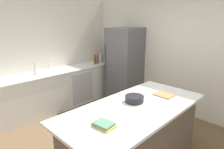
{
  "coord_description": "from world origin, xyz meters",
  "views": [
    {
      "loc": [
        1.9,
        -1.8,
        2.05
      ],
      "look_at": [
        -0.73,
        0.87,
        1.0
      ],
      "focal_mm": 31.13,
      "sensor_mm": 36.0,
      "label": 1
    }
  ],
  "objects_px": {
    "refrigerator": "(124,65)",
    "hot_sauce_bottle": "(102,58)",
    "sink_faucet": "(49,65)",
    "mixing_bowl": "(134,99)",
    "soda_bottle": "(101,58)",
    "whiskey_bottle": "(95,60)",
    "gin_bottle": "(102,58)",
    "flower_vase": "(35,70)",
    "cutting_board": "(164,95)",
    "vinegar_bottle": "(98,59)",
    "kitchen_island": "(134,136)",
    "cookbook_stack": "(104,125)",
    "olive_oil_bottle": "(107,57)"
  },
  "relations": [
    {
      "from": "soda_bottle",
      "to": "vinegar_bottle",
      "type": "height_order",
      "value": "soda_bottle"
    },
    {
      "from": "hot_sauce_bottle",
      "to": "mixing_bowl",
      "type": "xyz_separation_m",
      "value": [
        2.49,
        -1.66,
        -0.05
      ]
    },
    {
      "from": "gin_bottle",
      "to": "whiskey_bottle",
      "type": "relative_size",
      "value": 1.23
    },
    {
      "from": "flower_vase",
      "to": "hot_sauce_bottle",
      "type": "bearing_deg",
      "value": 91.41
    },
    {
      "from": "vinegar_bottle",
      "to": "whiskey_bottle",
      "type": "relative_size",
      "value": 1.26
    },
    {
      "from": "sink_faucet",
      "to": "soda_bottle",
      "type": "relative_size",
      "value": 0.88
    },
    {
      "from": "refrigerator",
      "to": "whiskey_bottle",
      "type": "distance_m",
      "value": 0.83
    },
    {
      "from": "vinegar_bottle",
      "to": "whiskey_bottle",
      "type": "height_order",
      "value": "vinegar_bottle"
    },
    {
      "from": "soda_bottle",
      "to": "mixing_bowl",
      "type": "xyz_separation_m",
      "value": [
        2.32,
        -1.46,
        -0.08
      ]
    },
    {
      "from": "cookbook_stack",
      "to": "flower_vase",
      "type": "bearing_deg",
      "value": 170.66
    },
    {
      "from": "sink_faucet",
      "to": "olive_oil_bottle",
      "type": "distance_m",
      "value": 1.75
    },
    {
      "from": "kitchen_island",
      "to": "sink_faucet",
      "type": "relative_size",
      "value": 7.37
    },
    {
      "from": "cutting_board",
      "to": "soda_bottle",
      "type": "bearing_deg",
      "value": 159.25
    },
    {
      "from": "gin_bottle",
      "to": "whiskey_bottle",
      "type": "distance_m",
      "value": 0.29
    },
    {
      "from": "flower_vase",
      "to": "hot_sauce_bottle",
      "type": "distance_m",
      "value": 1.99
    },
    {
      "from": "refrigerator",
      "to": "sink_faucet",
      "type": "height_order",
      "value": "refrigerator"
    },
    {
      "from": "cookbook_stack",
      "to": "refrigerator",
      "type": "bearing_deg",
      "value": 126.56
    },
    {
      "from": "kitchen_island",
      "to": "cookbook_stack",
      "type": "bearing_deg",
      "value": -83.72
    },
    {
      "from": "sink_faucet",
      "to": "vinegar_bottle",
      "type": "xyz_separation_m",
      "value": [
        0.14,
        1.36,
        -0.03
      ]
    },
    {
      "from": "refrigerator",
      "to": "hot_sauce_bottle",
      "type": "xyz_separation_m",
      "value": [
        -0.91,
        0.06,
        0.08
      ]
    },
    {
      "from": "olive_oil_bottle",
      "to": "whiskey_bottle",
      "type": "height_order",
      "value": "olive_oil_bottle"
    },
    {
      "from": "sink_faucet",
      "to": "gin_bottle",
      "type": "bearing_deg",
      "value": 87.07
    },
    {
      "from": "mixing_bowl",
      "to": "whiskey_bottle",
      "type": "bearing_deg",
      "value": 151.49
    },
    {
      "from": "mixing_bowl",
      "to": "cutting_board",
      "type": "relative_size",
      "value": 0.93
    },
    {
      "from": "sink_faucet",
      "to": "soda_bottle",
      "type": "bearing_deg",
      "value": 84.47
    },
    {
      "from": "soda_bottle",
      "to": "whiskey_bottle",
      "type": "height_order",
      "value": "soda_bottle"
    },
    {
      "from": "refrigerator",
      "to": "olive_oil_bottle",
      "type": "xyz_separation_m",
      "value": [
        -0.77,
        0.14,
        0.09
      ]
    },
    {
      "from": "sink_faucet",
      "to": "gin_bottle",
      "type": "relative_size",
      "value": 0.97
    },
    {
      "from": "soda_bottle",
      "to": "mixing_bowl",
      "type": "height_order",
      "value": "soda_bottle"
    },
    {
      "from": "sink_faucet",
      "to": "mixing_bowl",
      "type": "relative_size",
      "value": 1.1
    },
    {
      "from": "kitchen_island",
      "to": "whiskey_bottle",
      "type": "height_order",
      "value": "whiskey_bottle"
    },
    {
      "from": "sink_faucet",
      "to": "cookbook_stack",
      "type": "xyz_separation_m",
      "value": [
        2.64,
        -0.76,
        -0.13
      ]
    },
    {
      "from": "flower_vase",
      "to": "mixing_bowl",
      "type": "xyz_separation_m",
      "value": [
        2.44,
        0.34,
        -0.04
      ]
    },
    {
      "from": "whiskey_bottle",
      "to": "mixing_bowl",
      "type": "xyz_separation_m",
      "value": [
        2.33,
        -1.27,
        -0.05
      ]
    },
    {
      "from": "hot_sauce_bottle",
      "to": "whiskey_bottle",
      "type": "bearing_deg",
      "value": -67.99
    },
    {
      "from": "soda_bottle",
      "to": "cutting_board",
      "type": "bearing_deg",
      "value": -20.75
    },
    {
      "from": "cutting_board",
      "to": "vinegar_bottle",
      "type": "bearing_deg",
      "value": 161.29
    },
    {
      "from": "olive_oil_bottle",
      "to": "cutting_board",
      "type": "distance_m",
      "value": 2.81
    },
    {
      "from": "refrigerator",
      "to": "whiskey_bottle",
      "type": "bearing_deg",
      "value": -156.04
    },
    {
      "from": "vinegar_bottle",
      "to": "whiskey_bottle",
      "type": "bearing_deg",
      "value": -93.37
    },
    {
      "from": "cookbook_stack",
      "to": "whiskey_bottle",
      "type": "bearing_deg",
      "value": 140.97
    },
    {
      "from": "vinegar_bottle",
      "to": "soda_bottle",
      "type": "bearing_deg",
      "value": 86.47
    },
    {
      "from": "refrigerator",
      "to": "vinegar_bottle",
      "type": "height_order",
      "value": "refrigerator"
    },
    {
      "from": "kitchen_island",
      "to": "cookbook_stack",
      "type": "height_order",
      "value": "cookbook_stack"
    },
    {
      "from": "refrigerator",
      "to": "soda_bottle",
      "type": "xyz_separation_m",
      "value": [
        -0.74,
        -0.14,
        0.11
      ]
    },
    {
      "from": "sink_faucet",
      "to": "mixing_bowl",
      "type": "height_order",
      "value": "sink_faucet"
    },
    {
      "from": "mixing_bowl",
      "to": "refrigerator",
      "type": "bearing_deg",
      "value": 134.57
    },
    {
      "from": "soda_bottle",
      "to": "mixing_bowl",
      "type": "relative_size",
      "value": 1.26
    },
    {
      "from": "cutting_board",
      "to": "refrigerator",
      "type": "bearing_deg",
      "value": 148.2
    },
    {
      "from": "gin_bottle",
      "to": "soda_bottle",
      "type": "distance_m",
      "value": 0.12
    }
  ]
}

